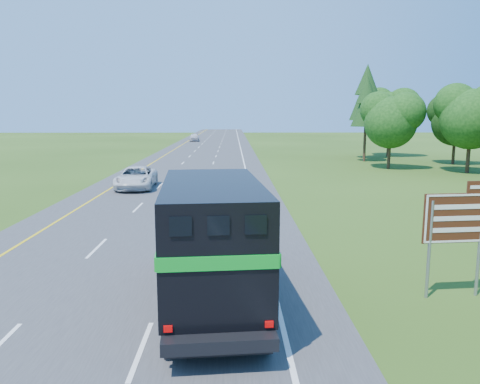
{
  "coord_description": "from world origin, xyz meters",
  "views": [
    {
      "loc": [
        4.13,
        0.12,
        5.84
      ],
      "look_at": [
        4.55,
        26.62,
        1.41
      ],
      "focal_mm": 35.0,
      "sensor_mm": 36.0,
      "label": 1
    }
  ],
  "objects_px": {
    "far_car": "(194,137)",
    "exit_sign": "(458,223)",
    "white_suv": "(136,177)",
    "horse_truck": "(211,238)"
  },
  "relations": [
    {
      "from": "horse_truck",
      "to": "exit_sign",
      "type": "height_order",
      "value": "horse_truck"
    },
    {
      "from": "white_suv",
      "to": "exit_sign",
      "type": "height_order",
      "value": "exit_sign"
    },
    {
      "from": "white_suv",
      "to": "far_car",
      "type": "relative_size",
      "value": 1.22
    },
    {
      "from": "horse_truck",
      "to": "far_car",
      "type": "bearing_deg",
      "value": 89.98
    },
    {
      "from": "far_car",
      "to": "white_suv",
      "type": "bearing_deg",
      "value": -92.29
    },
    {
      "from": "far_car",
      "to": "exit_sign",
      "type": "xyz_separation_m",
      "value": [
        15.34,
        -87.07,
        1.57
      ]
    },
    {
      "from": "far_car",
      "to": "exit_sign",
      "type": "height_order",
      "value": "exit_sign"
    },
    {
      "from": "white_suv",
      "to": "far_car",
      "type": "bearing_deg",
      "value": 87.84
    },
    {
      "from": "horse_truck",
      "to": "white_suv",
      "type": "bearing_deg",
      "value": 101.96
    },
    {
      "from": "far_car",
      "to": "exit_sign",
      "type": "relative_size",
      "value": 1.32
    }
  ]
}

